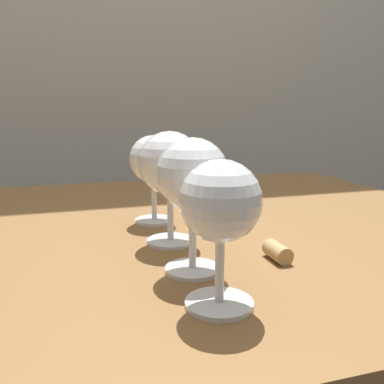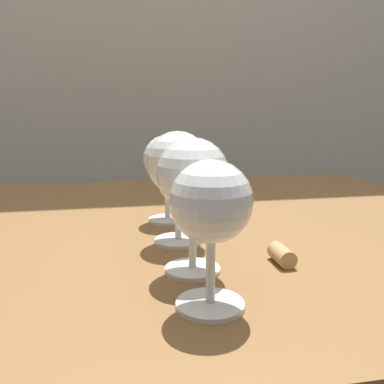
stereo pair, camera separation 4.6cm
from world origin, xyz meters
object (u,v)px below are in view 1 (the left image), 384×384
wine_glass_chardonnay (169,166)px  cork (277,252)px  wine_glass_rose (217,206)px  wine_glass_pinot (192,178)px  wine_glass_merlot (155,161)px

wine_glass_chardonnay → cork: 0.18m
wine_glass_rose → wine_glass_chardonnay: wine_glass_chardonnay is taller
wine_glass_pinot → cork: 0.15m
wine_glass_merlot → cork: bearing=-63.5°
wine_glass_rose → wine_glass_pinot: bearing=88.2°
wine_glass_pinot → wine_glass_rose: bearing=-91.8°
wine_glass_rose → wine_glass_merlot: 0.31m
wine_glass_rose → cork: 0.17m
wine_glass_chardonnay → wine_glass_pinot: bearing=-89.6°
wine_glass_rose → wine_glass_merlot: size_ratio=0.99×
wine_glass_rose → cork: wine_glass_rose is taller
wine_glass_merlot → cork: size_ratio=3.44×
wine_glass_rose → cork: bearing=38.5°
wine_glass_rose → cork: (0.12, 0.09, -0.09)m
wine_glass_pinot → wine_glass_chardonnay: bearing=90.4°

